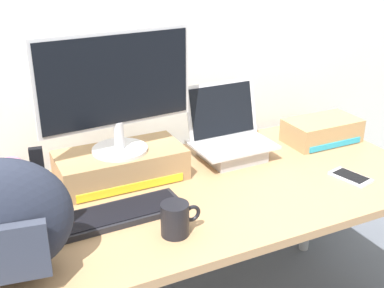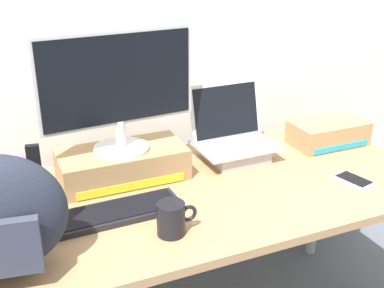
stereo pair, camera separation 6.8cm
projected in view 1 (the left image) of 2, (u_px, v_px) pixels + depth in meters
name	position (u px, v px, depth m)	size (l,w,h in m)	color
back_wall	(136.00, 4.00, 1.91)	(7.00, 0.10, 2.60)	silver
desk	(192.00, 207.00, 1.76)	(1.78, 0.79, 0.71)	#A87F56
toner_box_yellow	(121.00, 165.00, 1.79)	(0.46, 0.23, 0.11)	#9E7A51
desktop_monitor	(116.00, 89.00, 1.67)	(0.56, 0.20, 0.43)	silver
open_laptop	(230.00, 144.00, 1.97)	(0.32, 0.24, 0.29)	#ADADB2
external_keyboard	(114.00, 215.00, 1.56)	(0.46, 0.16, 0.02)	black
messenger_backpack	(3.00, 221.00, 1.24)	(0.38, 0.27, 0.34)	#232838
coffee_mug	(176.00, 219.00, 1.46)	(0.13, 0.09, 0.10)	black
cell_phone	(351.00, 177.00, 1.82)	(0.11, 0.16, 0.01)	silver
plush_toy	(12.00, 172.00, 1.75)	(0.11, 0.11, 0.11)	#CC7099
toner_box_cyan	(322.00, 131.00, 2.13)	(0.32, 0.18, 0.10)	#A88456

